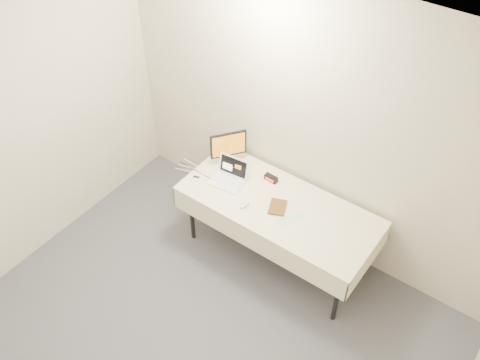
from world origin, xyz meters
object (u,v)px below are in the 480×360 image
Objects in this scene: laptop at (230,176)px; monitor at (228,146)px; book at (270,199)px; table at (278,209)px.

monitor is (-0.16, 0.19, 0.16)m from laptop.
book is (0.66, -0.26, -0.12)m from monitor.
table is 0.57m from laptop.
table is 5.50× the size of laptop.
table is at bearing -6.39° from laptop.
laptop is at bearing -104.35° from monitor.
table is 9.33× the size of book.
monitor is at bearing 135.72° from book.
monitor is at bearing 165.27° from table.
book reaches higher than table.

